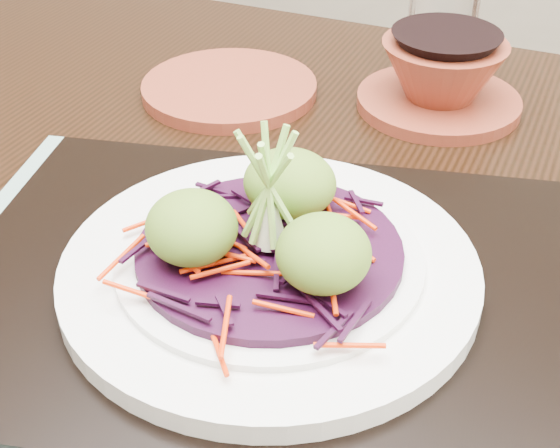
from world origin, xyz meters
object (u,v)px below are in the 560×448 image
(white_plate, at_px, (270,267))
(dining_table, at_px, (326,356))
(terracotta_side_plate, at_px, (229,88))
(serving_tray, at_px, (270,289))
(water_glass, at_px, (442,20))
(terracotta_bowl_set, at_px, (441,79))

(white_plate, bearing_deg, dining_table, 71.82)
(terracotta_side_plate, bearing_deg, serving_tray, -63.99)
(serving_tray, bearing_deg, white_plate, -84.01)
(dining_table, distance_m, water_glass, 0.36)
(white_plate, height_order, terracotta_bowl_set, terracotta_bowl_set)
(dining_table, distance_m, white_plate, 0.15)
(white_plate, bearing_deg, terracotta_side_plate, 116.01)
(serving_tray, height_order, white_plate, white_plate)
(serving_tray, height_order, water_glass, water_glass)
(terracotta_side_plate, bearing_deg, dining_table, -53.05)
(dining_table, xyz_separation_m, serving_tray, (-0.02, -0.07, 0.11))
(serving_tray, relative_size, water_glass, 4.05)
(water_glass, height_order, terracotta_bowl_set, water_glass)
(white_plate, relative_size, terracotta_side_plate, 1.55)
(dining_table, bearing_deg, terracotta_bowl_set, 87.06)
(terracotta_bowl_set, bearing_deg, water_glass, 99.37)
(serving_tray, bearing_deg, water_glass, 75.83)
(dining_table, bearing_deg, water_glass, 92.01)
(white_plate, bearing_deg, terracotta_bowl_set, 79.29)
(dining_table, height_order, terracotta_side_plate, terracotta_side_plate)
(terracotta_side_plate, distance_m, terracotta_bowl_set, 0.20)
(terracotta_bowl_set, bearing_deg, terracotta_side_plate, -170.09)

